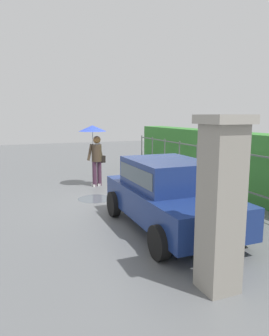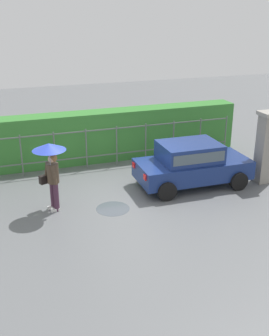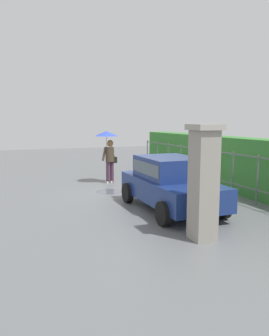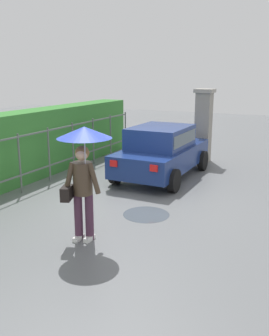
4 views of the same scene
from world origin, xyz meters
The scene contains 7 objects.
ground_plane centered at (0.00, 0.00, 0.00)m, with size 40.00×40.00×0.00m, color slate.
car centered at (2.08, 0.03, 0.80)m, with size 3.75×1.89×1.48m.
pedestrian centered at (-2.50, -0.36, 1.51)m, with size 0.93×0.93×2.08m.
gate_pillar centered at (4.51, -0.48, 1.24)m, with size 0.60×0.60×2.42m.
fence_section centered at (-0.26, 2.64, 0.82)m, with size 10.34×0.05×1.50m.
hedge_row centered at (-0.26, 3.43, 0.95)m, with size 11.29×0.90×1.90m, color #387F33.
puddle_near centered at (-0.85, -0.82, 0.00)m, with size 1.00×1.00×0.00m, color #4C545B.
Camera 4 is at (-7.82, -3.92, 2.96)m, focal length 40.65 mm.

